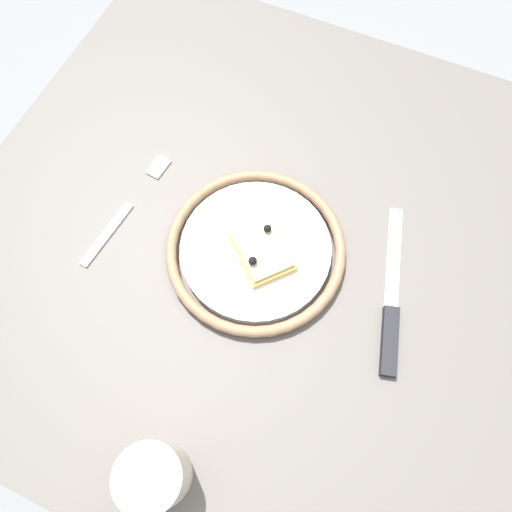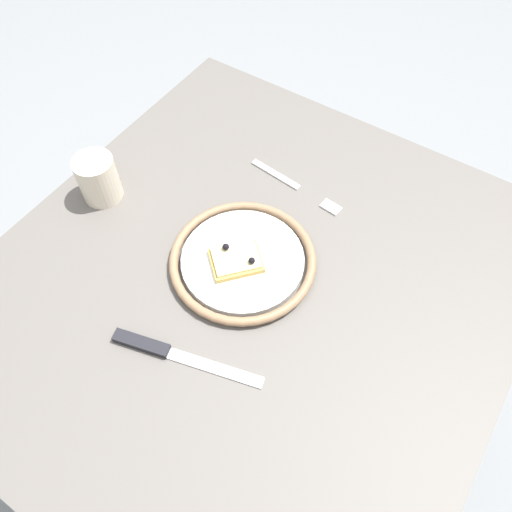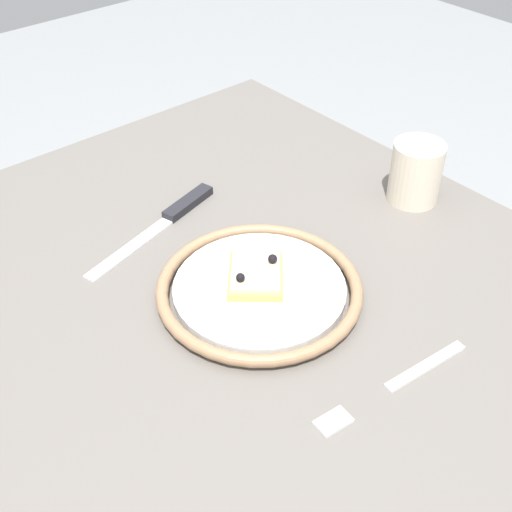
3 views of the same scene
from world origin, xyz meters
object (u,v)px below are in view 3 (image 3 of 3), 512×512
plate (259,289)px  fork (393,386)px  cup (416,172)px  dining_table (231,350)px  knife (173,214)px  pizza_slice_near (256,274)px

plate → fork: bearing=-176.1°
fork → cup: size_ratio=2.30×
cup → fork: bearing=126.3°
dining_table → plate: 0.11m
plate → knife: bearing=-4.0°
fork → plate: bearing=3.9°
fork → pizza_slice_near: bearing=2.4°
fork → cup: 0.36m
plate → pizza_slice_near: size_ratio=2.35×
cup → dining_table: bearing=88.9°
pizza_slice_near → knife: (0.19, -0.01, -0.02)m
plate → cup: cup is taller
pizza_slice_near → cup: (0.00, -0.30, 0.02)m
dining_table → plate: bearing=-125.8°
plate → pizza_slice_near: pizza_slice_near is taller
dining_table → plate: plate is taller
dining_table → cup: 0.36m
plate → knife: size_ratio=1.04×
pizza_slice_near → knife: pizza_slice_near is taller
plate → pizza_slice_near: 0.02m
fork → cup: (0.21, -0.29, 0.04)m
cup → plate: bearing=92.9°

